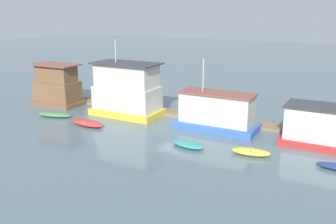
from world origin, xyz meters
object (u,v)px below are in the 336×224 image
object	(u,v)px
houseboat_red	(327,127)
dinghy_red	(88,123)
houseboat_brown	(57,87)
dinghy_yellow	(251,152)
mooring_post_near_left	(114,101)
houseboat_yellow	(127,91)
mooring_post_centre	(69,95)
houseboat_blue	(217,112)
dinghy_green	(55,115)
dinghy_teal	(188,144)

from	to	relation	value
houseboat_red	dinghy_red	size ratio (longest dim) A/B	1.83
houseboat_red	houseboat_brown	bearing A→B (deg)	-179.57
houseboat_brown	dinghy_yellow	distance (m)	24.39
dinghy_red	mooring_post_near_left	world-z (taller)	mooring_post_near_left
dinghy_red	dinghy_yellow	world-z (taller)	dinghy_yellow
houseboat_yellow	mooring_post_centre	world-z (taller)	houseboat_yellow
houseboat_blue	dinghy_green	distance (m)	16.46
dinghy_yellow	houseboat_brown	bearing A→B (deg)	168.95
houseboat_blue	houseboat_red	xyz separation A→B (m)	(9.32, 0.05, -0.02)
houseboat_red	dinghy_red	xyz separation A→B (m)	(-20.31, -4.88, -1.30)
dinghy_green	houseboat_red	bearing A→B (deg)	9.46
dinghy_red	dinghy_teal	xyz separation A→B (m)	(10.74, -0.65, -0.04)
houseboat_yellow	dinghy_teal	xyz separation A→B (m)	(9.57, -5.54, -2.30)
dinghy_yellow	mooring_post_centre	world-z (taller)	mooring_post_centre
houseboat_red	dinghy_teal	world-z (taller)	houseboat_red
houseboat_yellow	mooring_post_centre	size ratio (longest dim) A/B	4.41
houseboat_yellow	dinghy_yellow	xyz separation A→B (m)	(14.48, -4.89, -2.26)
dinghy_green	mooring_post_centre	distance (m)	6.17
houseboat_brown	mooring_post_near_left	world-z (taller)	houseboat_brown
mooring_post_centre	dinghy_red	bearing A→B (deg)	-37.67
dinghy_teal	houseboat_blue	bearing A→B (deg)	87.37
dinghy_teal	mooring_post_centre	size ratio (longest dim) A/B	1.75
houseboat_red	mooring_post_centre	xyz separation A→B (m)	(-28.16, 1.18, -0.68)
houseboat_brown	dinghy_yellow	world-z (taller)	houseboat_brown
houseboat_brown	houseboat_blue	distance (m)	19.22
dinghy_yellow	dinghy_green	bearing A→B (deg)	178.11
mooring_post_centre	houseboat_blue	bearing A→B (deg)	-3.74
houseboat_red	dinghy_yellow	xyz separation A→B (m)	(-4.66, -4.88, -1.29)
houseboat_brown	dinghy_red	world-z (taller)	houseboat_brown
dinghy_yellow	dinghy_red	bearing A→B (deg)	-179.99
dinghy_teal	dinghy_red	bearing A→B (deg)	176.54
dinghy_red	dinghy_teal	bearing A→B (deg)	-3.46
houseboat_blue	dinghy_teal	world-z (taller)	houseboat_blue
dinghy_red	dinghy_yellow	distance (m)	15.65
houseboat_blue	mooring_post_centre	size ratio (longest dim) A/B	4.30
houseboat_blue	dinghy_teal	xyz separation A→B (m)	(-0.25, -5.48, -1.35)
houseboat_brown	dinghy_teal	xyz separation A→B (m)	(18.96, -5.31, -1.91)
dinghy_teal	mooring_post_centre	bearing A→B (deg)	160.16
dinghy_yellow	mooring_post_centre	xyz separation A→B (m)	(-23.50, 6.05, 0.61)
dinghy_green	houseboat_brown	bearing A→B (deg)	129.89
houseboat_yellow	mooring_post_near_left	distance (m)	3.26
houseboat_blue	mooring_post_near_left	size ratio (longest dim) A/B	4.13
mooring_post_centre	mooring_post_near_left	xyz separation A→B (m)	(6.43, 0.00, 0.03)
houseboat_blue	houseboat_red	size ratio (longest dim) A/B	1.09
dinghy_red	dinghy_teal	world-z (taller)	dinghy_red
houseboat_brown	mooring_post_near_left	distance (m)	7.05
houseboat_blue	dinghy_red	distance (m)	12.07
houseboat_yellow	mooring_post_near_left	size ratio (longest dim) A/B	4.25
dinghy_red	houseboat_red	bearing A→B (deg)	13.50
houseboat_yellow	houseboat_red	distance (m)	19.17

